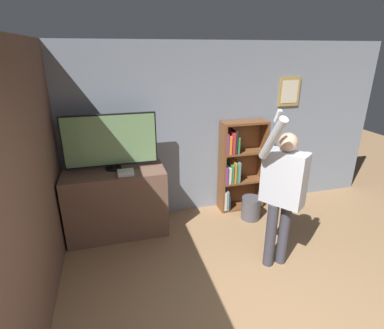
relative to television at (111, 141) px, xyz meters
name	(u,v)px	position (x,y,z in m)	size (l,w,h in m)	color
wall_back	(202,131)	(1.41, 0.34, -0.04)	(6.28, 0.09, 2.70)	gray
wall_side_brick	(29,189)	(-0.76, -1.26, -0.05)	(0.06, 4.73, 2.70)	brown
tv_ledge	(117,203)	(0.00, -0.08, -0.90)	(1.40, 0.61, 0.99)	brown
television	(111,141)	(0.00, 0.00, 0.00)	(1.26, 0.22, 0.79)	black
game_console	(126,173)	(0.16, -0.26, -0.38)	(0.22, 0.16, 0.06)	silver
bookshelf	(238,166)	(1.98, 0.16, -0.63)	(0.75, 0.28, 1.52)	brown
person	(283,189)	(1.89, -1.33, -0.34)	(0.63, 0.59, 2.03)	#383842
waste_bin	(251,208)	(2.07, -0.25, -1.21)	(0.30, 0.30, 0.37)	#4C4C51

